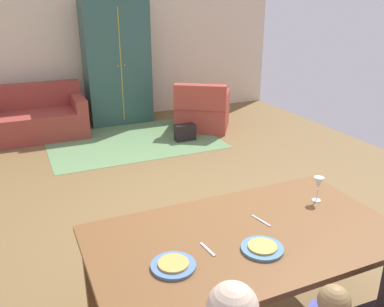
{
  "coord_description": "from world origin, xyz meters",
  "views": [
    {
      "loc": [
        -1.47,
        -3.39,
        2.14
      ],
      "look_at": [
        -0.11,
        -0.34,
        0.85
      ],
      "focal_mm": 38.15,
      "sensor_mm": 36.0,
      "label": 1
    }
  ],
  "objects_px": {
    "plate_near_child": "(262,249)",
    "plate_near_man": "(173,266)",
    "couch": "(34,119)",
    "armchair": "(203,110)",
    "handbag": "(185,132)",
    "dining_table": "(246,243)",
    "armoire": "(117,63)",
    "wine_glass": "(318,184)"
  },
  "relations": [
    {
      "from": "plate_near_child",
      "to": "plate_near_man",
      "type": "bearing_deg",
      "value": 173.57
    },
    {
      "from": "couch",
      "to": "armchair",
      "type": "relative_size",
      "value": 1.36
    },
    {
      "from": "plate_near_child",
      "to": "handbag",
      "type": "distance_m",
      "value": 4.2
    },
    {
      "from": "plate_near_child",
      "to": "armchair",
      "type": "height_order",
      "value": "armchair"
    },
    {
      "from": "plate_near_man",
      "to": "handbag",
      "type": "height_order",
      "value": "plate_near_man"
    },
    {
      "from": "couch",
      "to": "dining_table",
      "type": "bearing_deg",
      "value": -79.04
    },
    {
      "from": "plate_near_man",
      "to": "handbag",
      "type": "xyz_separation_m",
      "value": [
        1.73,
        3.92,
        -0.64
      ]
    },
    {
      "from": "armchair",
      "to": "armoire",
      "type": "distance_m",
      "value": 1.72
    },
    {
      "from": "dining_table",
      "to": "couch",
      "type": "height_order",
      "value": "couch"
    },
    {
      "from": "plate_near_child",
      "to": "couch",
      "type": "height_order",
      "value": "couch"
    },
    {
      "from": "armoire",
      "to": "dining_table",
      "type": "bearing_deg",
      "value": -95.78
    },
    {
      "from": "wine_glass",
      "to": "handbag",
      "type": "xyz_separation_m",
      "value": [
        0.5,
        3.62,
        -0.76
      ]
    },
    {
      "from": "plate_near_man",
      "to": "couch",
      "type": "xyz_separation_m",
      "value": [
        -0.43,
        5.08,
        -0.46
      ]
    },
    {
      "from": "armchair",
      "to": "armoire",
      "type": "xyz_separation_m",
      "value": [
        -1.18,
        1.01,
        0.73
      ]
    },
    {
      "from": "armchair",
      "to": "armoire",
      "type": "bearing_deg",
      "value": 139.46
    },
    {
      "from": "plate_near_man",
      "to": "plate_near_child",
      "type": "bearing_deg",
      "value": -6.43
    },
    {
      "from": "plate_near_man",
      "to": "handbag",
      "type": "bearing_deg",
      "value": 66.17
    },
    {
      "from": "dining_table",
      "to": "plate_near_man",
      "type": "xyz_separation_m",
      "value": [
        -0.53,
        -0.12,
        0.07
      ]
    },
    {
      "from": "wine_glass",
      "to": "armchair",
      "type": "bearing_deg",
      "value": 75.93
    },
    {
      "from": "dining_table",
      "to": "couch",
      "type": "distance_m",
      "value": 5.06
    },
    {
      "from": "armchair",
      "to": "dining_table",
      "type": "bearing_deg",
      "value": -112.0
    },
    {
      "from": "dining_table",
      "to": "armchair",
      "type": "height_order",
      "value": "armchair"
    },
    {
      "from": "wine_glass",
      "to": "dining_table",
      "type": "bearing_deg",
      "value": -165.52
    },
    {
      "from": "plate_near_man",
      "to": "armchair",
      "type": "xyz_separation_m",
      "value": [
        2.25,
        4.37,
        -0.45
      ]
    },
    {
      "from": "plate_near_child",
      "to": "wine_glass",
      "type": "bearing_deg",
      "value": 27.31
    },
    {
      "from": "plate_near_child",
      "to": "handbag",
      "type": "relative_size",
      "value": 0.78
    },
    {
      "from": "wine_glass",
      "to": "couch",
      "type": "relative_size",
      "value": 0.12
    },
    {
      "from": "plate_near_man",
      "to": "wine_glass",
      "type": "bearing_deg",
      "value": 13.71
    },
    {
      "from": "handbag",
      "to": "armoire",
      "type": "bearing_deg",
      "value": 114.34
    },
    {
      "from": "armchair",
      "to": "handbag",
      "type": "bearing_deg",
      "value": -138.86
    },
    {
      "from": "plate_near_child",
      "to": "handbag",
      "type": "xyz_separation_m",
      "value": [
        1.2,
        3.98,
        -0.64
      ]
    },
    {
      "from": "plate_near_man",
      "to": "plate_near_child",
      "type": "height_order",
      "value": "same"
    },
    {
      "from": "plate_near_man",
      "to": "couch",
      "type": "bearing_deg",
      "value": 94.81
    },
    {
      "from": "dining_table",
      "to": "armchair",
      "type": "relative_size",
      "value": 1.63
    },
    {
      "from": "plate_near_child",
      "to": "couch",
      "type": "distance_m",
      "value": 5.24
    },
    {
      "from": "dining_table",
      "to": "couch",
      "type": "xyz_separation_m",
      "value": [
        -0.96,
        4.96,
        -0.39
      ]
    },
    {
      "from": "plate_near_child",
      "to": "armoire",
      "type": "xyz_separation_m",
      "value": [
        0.53,
        5.45,
        0.28
      ]
    },
    {
      "from": "plate_near_man",
      "to": "plate_near_child",
      "type": "xyz_separation_m",
      "value": [
        0.53,
        -0.06,
        0.0
      ]
    },
    {
      "from": "armoire",
      "to": "armchair",
      "type": "bearing_deg",
      "value": -40.54
    },
    {
      "from": "couch",
      "to": "armchair",
      "type": "bearing_deg",
      "value": -14.71
    },
    {
      "from": "couch",
      "to": "armoire",
      "type": "xyz_separation_m",
      "value": [
        1.49,
        0.31,
        0.75
      ]
    },
    {
      "from": "dining_table",
      "to": "wine_glass",
      "type": "relative_size",
      "value": 10.41
    }
  ]
}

